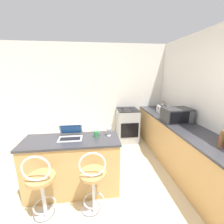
{
  "coord_description": "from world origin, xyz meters",
  "views": [
    {
      "loc": [
        -0.01,
        -1.36,
        1.87
      ],
      "look_at": [
        0.39,
        1.87,
        1.0
      ],
      "focal_mm": 24.0,
      "sensor_mm": 36.0,
      "label": 1
    }
  ],
  "objects_px": {
    "mug_green": "(96,134)",
    "storage_jar": "(163,105)",
    "mug_red": "(222,140)",
    "toaster": "(163,109)",
    "pepper_mill": "(221,139)",
    "bar_stool_near": "(42,191)",
    "bar_stool_far": "(93,186)",
    "microwave": "(177,115)",
    "laptop": "(71,134)",
    "wine_glass_short": "(109,129)",
    "stove_range": "(127,125)"
  },
  "relations": [
    {
      "from": "bar_stool_far",
      "to": "mug_red",
      "type": "relative_size",
      "value": 9.68
    },
    {
      "from": "bar_stool_near",
      "to": "toaster",
      "type": "relative_size",
      "value": 3.76
    },
    {
      "from": "toaster",
      "to": "storage_jar",
      "type": "distance_m",
      "value": 0.41
    },
    {
      "from": "bar_stool_near",
      "to": "pepper_mill",
      "type": "xyz_separation_m",
      "value": [
        2.3,
        -0.01,
        0.56
      ]
    },
    {
      "from": "laptop",
      "to": "wine_glass_short",
      "type": "xyz_separation_m",
      "value": [
        0.59,
        -0.0,
        0.06
      ]
    },
    {
      "from": "microwave",
      "to": "mug_green",
      "type": "bearing_deg",
      "value": -161.61
    },
    {
      "from": "mug_green",
      "to": "storage_jar",
      "type": "bearing_deg",
      "value": 41.08
    },
    {
      "from": "wine_glass_short",
      "to": "stove_range",
      "type": "bearing_deg",
      "value": 67.75
    },
    {
      "from": "storage_jar",
      "to": "wine_glass_short",
      "type": "xyz_separation_m",
      "value": [
        -1.64,
        -1.58,
        0.01
      ]
    },
    {
      "from": "microwave",
      "to": "mug_green",
      "type": "height_order",
      "value": "microwave"
    },
    {
      "from": "mug_green",
      "to": "bar_stool_far",
      "type": "bearing_deg",
      "value": -96.8
    },
    {
      "from": "wine_glass_short",
      "to": "mug_green",
      "type": "xyz_separation_m",
      "value": [
        -0.2,
        -0.01,
        -0.07
      ]
    },
    {
      "from": "pepper_mill",
      "to": "mug_green",
      "type": "bearing_deg",
      "value": 161.1
    },
    {
      "from": "bar_stool_far",
      "to": "laptop",
      "type": "distance_m",
      "value": 0.81
    },
    {
      "from": "bar_stool_near",
      "to": "bar_stool_far",
      "type": "distance_m",
      "value": 0.63
    },
    {
      "from": "stove_range",
      "to": "microwave",
      "type": "bearing_deg",
      "value": -56.94
    },
    {
      "from": "bar_stool_far",
      "to": "bar_stool_near",
      "type": "bearing_deg",
      "value": 180.0
    },
    {
      "from": "laptop",
      "to": "stove_range",
      "type": "distance_m",
      "value": 2.15
    },
    {
      "from": "bar_stool_near",
      "to": "pepper_mill",
      "type": "relative_size",
      "value": 3.92
    },
    {
      "from": "mug_red",
      "to": "bar_stool_near",
      "type": "bearing_deg",
      "value": -177.65
    },
    {
      "from": "bar_stool_near",
      "to": "pepper_mill",
      "type": "height_order",
      "value": "pepper_mill"
    },
    {
      "from": "wine_glass_short",
      "to": "mug_green",
      "type": "height_order",
      "value": "wine_glass_short"
    },
    {
      "from": "laptop",
      "to": "toaster",
      "type": "bearing_deg",
      "value": 30.56
    },
    {
      "from": "stove_range",
      "to": "toaster",
      "type": "bearing_deg",
      "value": -29.95
    },
    {
      "from": "laptop",
      "to": "pepper_mill",
      "type": "xyz_separation_m",
      "value": [
        2.0,
        -0.57,
        0.07
      ]
    },
    {
      "from": "storage_jar",
      "to": "mug_red",
      "type": "bearing_deg",
      "value": -92.51
    },
    {
      "from": "mug_green",
      "to": "mug_red",
      "type": "relative_size",
      "value": 0.91
    },
    {
      "from": "toaster",
      "to": "pepper_mill",
      "type": "xyz_separation_m",
      "value": [
        -0.05,
        -1.78,
        0.03
      ]
    },
    {
      "from": "laptop",
      "to": "toaster",
      "type": "distance_m",
      "value": 2.38
    },
    {
      "from": "microwave",
      "to": "mug_green",
      "type": "xyz_separation_m",
      "value": [
        -1.62,
        -0.54,
        -0.09
      ]
    },
    {
      "from": "wine_glass_short",
      "to": "bar_stool_far",
      "type": "bearing_deg",
      "value": -115.13
    },
    {
      "from": "storage_jar",
      "to": "wine_glass_short",
      "type": "relative_size",
      "value": 1.29
    },
    {
      "from": "stove_range",
      "to": "mug_red",
      "type": "relative_size",
      "value": 8.9
    },
    {
      "from": "laptop",
      "to": "wine_glass_short",
      "type": "height_order",
      "value": "laptop"
    },
    {
      "from": "mug_red",
      "to": "storage_jar",
      "type": "bearing_deg",
      "value": 87.49
    },
    {
      "from": "bar_stool_far",
      "to": "mug_red",
      "type": "xyz_separation_m",
      "value": [
        1.81,
        0.1,
        0.49
      ]
    },
    {
      "from": "laptop",
      "to": "microwave",
      "type": "height_order",
      "value": "microwave"
    },
    {
      "from": "stove_range",
      "to": "wine_glass_short",
      "type": "bearing_deg",
      "value": -112.25
    },
    {
      "from": "toaster",
      "to": "mug_green",
      "type": "relative_size",
      "value": 2.83
    },
    {
      "from": "bar_stool_far",
      "to": "mug_green",
      "type": "relative_size",
      "value": 10.64
    },
    {
      "from": "storage_jar",
      "to": "mug_red",
      "type": "height_order",
      "value": "storage_jar"
    },
    {
      "from": "microwave",
      "to": "pepper_mill",
      "type": "xyz_separation_m",
      "value": [
        -0.01,
        -1.09,
        -0.02
      ]
    },
    {
      "from": "bar_stool_far",
      "to": "mug_red",
      "type": "height_order",
      "value": "mug_red"
    },
    {
      "from": "stove_range",
      "to": "pepper_mill",
      "type": "distance_m",
      "value": 2.42
    },
    {
      "from": "storage_jar",
      "to": "mug_green",
      "type": "xyz_separation_m",
      "value": [
        -1.83,
        -1.6,
        -0.06
      ]
    },
    {
      "from": "storage_jar",
      "to": "toaster",
      "type": "bearing_deg",
      "value": -114.78
    },
    {
      "from": "bar_stool_near",
      "to": "toaster",
      "type": "xyz_separation_m",
      "value": [
        2.35,
        1.77,
        0.53
      ]
    },
    {
      "from": "pepper_mill",
      "to": "toaster",
      "type": "bearing_deg",
      "value": 88.39
    },
    {
      "from": "mug_green",
      "to": "mug_red",
      "type": "xyz_separation_m",
      "value": [
        1.74,
        -0.44,
        0.0
      ]
    },
    {
      "from": "bar_stool_near",
      "to": "bar_stool_far",
      "type": "relative_size",
      "value": 1.0
    }
  ]
}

